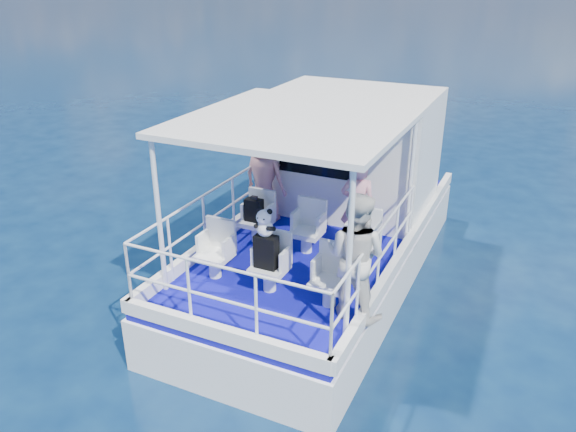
# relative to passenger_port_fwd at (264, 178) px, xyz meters

# --- Properties ---
(ground) EXTENTS (2000.00, 2000.00, 0.00)m
(ground) POSITION_rel_passenger_port_fwd_xyz_m (1.17, -1.01, -1.71)
(ground) COLOR #081C3C
(ground) RESTS_ON ground
(hull) EXTENTS (3.00, 7.00, 1.60)m
(hull) POSITION_rel_passenger_port_fwd_xyz_m (1.17, -0.01, -1.71)
(hull) COLOR white
(hull) RESTS_ON ground
(deck) EXTENTS (2.90, 6.90, 0.10)m
(deck) POSITION_rel_passenger_port_fwd_xyz_m (1.17, -0.01, -0.86)
(deck) COLOR #0B0981
(deck) RESTS_ON hull
(cabin) EXTENTS (2.85, 2.00, 2.20)m
(cabin) POSITION_rel_passenger_port_fwd_xyz_m (1.17, 1.29, 0.29)
(cabin) COLOR white
(cabin) RESTS_ON deck
(canopy) EXTENTS (3.00, 3.20, 0.08)m
(canopy) POSITION_rel_passenger_port_fwd_xyz_m (1.17, -1.21, 1.43)
(canopy) COLOR white
(canopy) RESTS_ON cabin
(canopy_posts) EXTENTS (2.77, 2.97, 2.20)m
(canopy_posts) POSITION_rel_passenger_port_fwd_xyz_m (1.17, -1.26, 0.29)
(canopy_posts) COLOR white
(canopy_posts) RESTS_ON deck
(railings) EXTENTS (2.84, 3.59, 1.00)m
(railings) POSITION_rel_passenger_port_fwd_xyz_m (1.17, -1.59, -0.31)
(railings) COLOR white
(railings) RESTS_ON deck
(seat_port_fwd) EXTENTS (0.48, 0.46, 0.38)m
(seat_port_fwd) POSITION_rel_passenger_port_fwd_xyz_m (0.27, -0.81, -0.62)
(seat_port_fwd) COLOR white
(seat_port_fwd) RESTS_ON deck
(seat_center_fwd) EXTENTS (0.48, 0.46, 0.38)m
(seat_center_fwd) POSITION_rel_passenger_port_fwd_xyz_m (1.17, -0.81, -0.62)
(seat_center_fwd) COLOR white
(seat_center_fwd) RESTS_ON deck
(seat_stbd_fwd) EXTENTS (0.48, 0.46, 0.38)m
(seat_stbd_fwd) POSITION_rel_passenger_port_fwd_xyz_m (2.07, -0.81, -0.62)
(seat_stbd_fwd) COLOR white
(seat_stbd_fwd) RESTS_ON deck
(seat_port_aft) EXTENTS (0.48, 0.46, 0.38)m
(seat_port_aft) POSITION_rel_passenger_port_fwd_xyz_m (0.27, -2.11, -0.62)
(seat_port_aft) COLOR white
(seat_port_aft) RESTS_ON deck
(seat_center_aft) EXTENTS (0.48, 0.46, 0.38)m
(seat_center_aft) POSITION_rel_passenger_port_fwd_xyz_m (1.17, -2.11, -0.62)
(seat_center_aft) COLOR white
(seat_center_aft) RESTS_ON deck
(seat_stbd_aft) EXTENTS (0.48, 0.46, 0.38)m
(seat_stbd_aft) POSITION_rel_passenger_port_fwd_xyz_m (2.07, -2.11, -0.62)
(seat_stbd_aft) COLOR white
(seat_stbd_aft) RESTS_ON deck
(passenger_port_fwd) EXTENTS (0.66, 0.51, 1.63)m
(passenger_port_fwd) POSITION_rel_passenger_port_fwd_xyz_m (0.00, 0.00, 0.00)
(passenger_port_fwd) COLOR tan
(passenger_port_fwd) RESTS_ON deck
(passenger_stbd_fwd) EXTENTS (0.61, 0.48, 1.48)m
(passenger_stbd_fwd) POSITION_rel_passenger_port_fwd_xyz_m (1.84, -0.35, -0.07)
(passenger_stbd_fwd) COLOR #CF8697
(passenger_stbd_fwd) RESTS_ON deck
(passenger_stbd_aft) EXTENTS (0.89, 0.73, 1.70)m
(passenger_stbd_aft) POSITION_rel_passenger_port_fwd_xyz_m (2.42, -2.17, 0.04)
(passenger_stbd_aft) COLOR silver
(passenger_stbd_aft) RESTS_ON deck
(backpack_port) EXTENTS (0.29, 0.16, 0.38)m
(backpack_port) POSITION_rel_passenger_port_fwd_xyz_m (0.25, -0.85, -0.24)
(backpack_port) COLOR black
(backpack_port) RESTS_ON seat_port_fwd
(backpack_center) EXTENTS (0.32, 0.18, 0.48)m
(backpack_center) POSITION_rel_passenger_port_fwd_xyz_m (1.14, -2.15, -0.20)
(backpack_center) COLOR black
(backpack_center) RESTS_ON seat_center_aft
(compact_camera) EXTENTS (0.10, 0.06, 0.06)m
(compact_camera) POSITION_rel_passenger_port_fwd_xyz_m (0.27, -0.86, -0.02)
(compact_camera) COLOR black
(compact_camera) RESTS_ON backpack_port
(panda) EXTENTS (0.26, 0.22, 0.40)m
(panda) POSITION_rel_passenger_port_fwd_xyz_m (1.13, -2.15, 0.24)
(panda) COLOR white
(panda) RESTS_ON backpack_center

